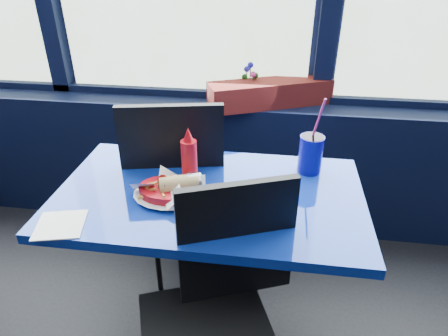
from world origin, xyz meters
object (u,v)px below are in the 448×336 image
(flower_vase, at_px, (249,91))
(soda_cup, at_px, (311,153))
(chair_near_back, at_px, (187,181))
(near_table, at_px, (210,229))
(ketchup_bottle, at_px, (189,158))
(chair_near_front, at_px, (220,301))
(food_basket, at_px, (170,189))
(planter_box, at_px, (270,93))

(flower_vase, distance_m, soda_cup, 0.72)
(chair_near_back, bearing_deg, near_table, 106.48)
(flower_vase, relative_size, soda_cup, 0.68)
(near_table, distance_m, ketchup_bottle, 0.31)
(soda_cup, bearing_deg, chair_near_front, -117.57)
(near_table, xyz_separation_m, food_basket, (-0.14, -0.05, 0.21))
(near_table, bearing_deg, ketchup_bottle, 141.70)
(near_table, height_order, flower_vase, flower_vase)
(chair_near_front, bearing_deg, near_table, 83.53)
(chair_near_back, relative_size, food_basket, 3.95)
(food_basket, height_order, ketchup_bottle, ketchup_bottle)
(chair_near_back, height_order, ketchup_bottle, chair_near_back)
(chair_near_back, distance_m, flower_vase, 0.67)
(ketchup_bottle, distance_m, soda_cup, 0.51)
(flower_vase, distance_m, ketchup_bottle, 0.82)
(chair_near_front, height_order, soda_cup, soda_cup)
(flower_vase, xyz_separation_m, ketchup_bottle, (-0.17, -0.80, -0.01))
(planter_box, distance_m, flower_vase, 0.12)
(flower_vase, bearing_deg, near_table, -95.29)
(food_basket, bearing_deg, flower_vase, 84.44)
(ketchup_bottle, bearing_deg, near_table, -38.30)
(near_table, height_order, planter_box, planter_box)
(flower_vase, bearing_deg, chair_near_front, -89.41)
(soda_cup, bearing_deg, flower_vase, 115.89)
(chair_near_front, bearing_deg, planter_box, 63.80)
(chair_near_back, distance_m, planter_box, 0.71)
(chair_near_front, bearing_deg, flower_vase, 69.31)
(flower_vase, xyz_separation_m, food_basket, (-0.22, -0.92, -0.09))
(planter_box, distance_m, food_basket, 0.98)
(chair_near_back, relative_size, planter_box, 1.50)
(chair_near_front, relative_size, soda_cup, 2.80)
(chair_near_back, height_order, food_basket, chair_near_back)
(food_basket, bearing_deg, chair_near_front, -43.88)
(ketchup_bottle, xyz_separation_m, soda_cup, (0.49, 0.15, -0.02))
(flower_vase, bearing_deg, food_basket, -103.60)
(ketchup_bottle, bearing_deg, chair_near_back, 107.21)
(food_basket, bearing_deg, near_table, 27.97)
(planter_box, xyz_separation_m, ketchup_bottle, (-0.29, -0.79, -0.01))
(ketchup_bottle, bearing_deg, soda_cup, 17.33)
(planter_box, xyz_separation_m, food_basket, (-0.34, -0.91, -0.09))
(food_basket, bearing_deg, planter_box, 77.56)
(near_table, height_order, ketchup_bottle, ketchup_bottle)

